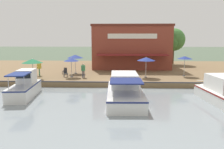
{
  "coord_description": "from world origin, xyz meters",
  "views": [
    {
      "loc": [
        22.16,
        0.38,
        5.18
      ],
      "look_at": [
        -1.0,
        -0.53,
        1.3
      ],
      "focal_mm": 35.0,
      "sensor_mm": 36.0,
      "label": 1
    }
  ],
  "objects_px": {
    "patio_umbrella_mid_patio_right": "(185,58)",
    "patio_umbrella_near_quay_edge": "(71,60)",
    "motorboat_fourth_along": "(124,89)",
    "waterfront_restaurant": "(131,46)",
    "tree_behind_restaurant": "(173,40)",
    "cafe_chair_under_first_umbrella": "(31,72)",
    "motorboat_distant_upstream": "(26,86)",
    "patio_umbrella_far_corner": "(32,61)",
    "person_at_quay_edge": "(83,69)",
    "patio_umbrella_by_entrance": "(75,56)",
    "cafe_chair_beside_entrance": "(65,71)",
    "patio_umbrella_back_row": "(146,59)",
    "person_mid_patio": "(39,66)",
    "cafe_chair_mid_patio": "(66,73)"
  },
  "relations": [
    {
      "from": "patio_umbrella_mid_patio_right",
      "to": "patio_umbrella_near_quay_edge",
      "type": "distance_m",
      "value": 13.59
    },
    {
      "from": "patio_umbrella_near_quay_edge",
      "to": "motorboat_fourth_along",
      "type": "bearing_deg",
      "value": 40.38
    },
    {
      "from": "waterfront_restaurant",
      "to": "tree_behind_restaurant",
      "type": "distance_m",
      "value": 8.27
    },
    {
      "from": "cafe_chair_under_first_umbrella",
      "to": "motorboat_distant_upstream",
      "type": "distance_m",
      "value": 7.5
    },
    {
      "from": "patio_umbrella_far_corner",
      "to": "person_at_quay_edge",
      "type": "bearing_deg",
      "value": 100.56
    },
    {
      "from": "patio_umbrella_mid_patio_right",
      "to": "patio_umbrella_near_quay_edge",
      "type": "relative_size",
      "value": 1.08
    },
    {
      "from": "person_at_quay_edge",
      "to": "cafe_chair_under_first_umbrella",
      "type": "bearing_deg",
      "value": -97.29
    },
    {
      "from": "motorboat_distant_upstream",
      "to": "waterfront_restaurant",
      "type": "bearing_deg",
      "value": 148.46
    },
    {
      "from": "patio_umbrella_far_corner",
      "to": "tree_behind_restaurant",
      "type": "distance_m",
      "value": 24.05
    },
    {
      "from": "motorboat_distant_upstream",
      "to": "patio_umbrella_by_entrance",
      "type": "bearing_deg",
      "value": 164.63
    },
    {
      "from": "patio_umbrella_far_corner",
      "to": "cafe_chair_beside_entrance",
      "type": "relative_size",
      "value": 2.73
    },
    {
      "from": "patio_umbrella_mid_patio_right",
      "to": "person_at_quay_edge",
      "type": "xyz_separation_m",
      "value": [
        1.52,
        -12.1,
        -1.2
      ]
    },
    {
      "from": "waterfront_restaurant",
      "to": "patio_umbrella_by_entrance",
      "type": "height_order",
      "value": "waterfront_restaurant"
    },
    {
      "from": "patio_umbrella_back_row",
      "to": "person_mid_patio",
      "type": "xyz_separation_m",
      "value": [
        -0.78,
        -12.98,
        -1.02
      ]
    },
    {
      "from": "patio_umbrella_back_row",
      "to": "cafe_chair_mid_patio",
      "type": "bearing_deg",
      "value": -89.97
    },
    {
      "from": "person_mid_patio",
      "to": "motorboat_fourth_along",
      "type": "distance_m",
      "value": 13.15
    },
    {
      "from": "waterfront_restaurant",
      "to": "patio_umbrella_mid_patio_right",
      "type": "xyz_separation_m",
      "value": [
        8.63,
        6.13,
        -1.03
      ]
    },
    {
      "from": "waterfront_restaurant",
      "to": "cafe_chair_beside_entrance",
      "type": "bearing_deg",
      "value": -47.65
    },
    {
      "from": "person_at_quay_edge",
      "to": "motorboat_fourth_along",
      "type": "bearing_deg",
      "value": 34.23
    },
    {
      "from": "tree_behind_restaurant",
      "to": "patio_umbrella_far_corner",
      "type": "bearing_deg",
      "value": -52.38
    },
    {
      "from": "cafe_chair_under_first_umbrella",
      "to": "cafe_chair_mid_patio",
      "type": "height_order",
      "value": "same"
    },
    {
      "from": "person_at_quay_edge",
      "to": "tree_behind_restaurant",
      "type": "relative_size",
      "value": 0.27
    },
    {
      "from": "motorboat_fourth_along",
      "to": "tree_behind_restaurant",
      "type": "height_order",
      "value": "tree_behind_restaurant"
    },
    {
      "from": "cafe_chair_beside_entrance",
      "to": "patio_umbrella_mid_patio_right",
      "type": "bearing_deg",
      "value": 87.35
    },
    {
      "from": "motorboat_distant_upstream",
      "to": "patio_umbrella_near_quay_edge",
      "type": "bearing_deg",
      "value": 158.04
    },
    {
      "from": "patio_umbrella_by_entrance",
      "to": "person_mid_patio",
      "type": "distance_m",
      "value": 4.64
    },
    {
      "from": "patio_umbrella_back_row",
      "to": "waterfront_restaurant",
      "type": "bearing_deg",
      "value": -172.07
    },
    {
      "from": "patio_umbrella_mid_patio_right",
      "to": "cafe_chair_mid_patio",
      "type": "xyz_separation_m",
      "value": [
        1.14,
        -14.29,
        -1.77
      ]
    },
    {
      "from": "patio_umbrella_back_row",
      "to": "cafe_chair_under_first_umbrella",
      "type": "xyz_separation_m",
      "value": [
        -0.46,
        -13.89,
        -1.7
      ]
    },
    {
      "from": "patio_umbrella_mid_patio_right",
      "to": "waterfront_restaurant",
      "type": "bearing_deg",
      "value": -144.62
    },
    {
      "from": "person_at_quay_edge",
      "to": "motorboat_fourth_along",
      "type": "distance_m",
      "value": 8.39
    },
    {
      "from": "waterfront_restaurant",
      "to": "cafe_chair_beside_entrance",
      "type": "xyz_separation_m",
      "value": [
        7.94,
        -8.71,
        -2.8
      ]
    },
    {
      "from": "person_mid_patio",
      "to": "cafe_chair_mid_patio",
      "type": "bearing_deg",
      "value": 77.21
    },
    {
      "from": "patio_umbrella_back_row",
      "to": "cafe_chair_mid_patio",
      "type": "xyz_separation_m",
      "value": [
        0.0,
        -9.52,
        -1.7
      ]
    },
    {
      "from": "cafe_chair_beside_entrance",
      "to": "patio_umbrella_near_quay_edge",
      "type": "bearing_deg",
      "value": 34.6
    },
    {
      "from": "waterfront_restaurant",
      "to": "cafe_chair_under_first_umbrella",
      "type": "relative_size",
      "value": 13.79
    },
    {
      "from": "patio_umbrella_back_row",
      "to": "patio_umbrella_near_quay_edge",
      "type": "bearing_deg",
      "value": -89.59
    },
    {
      "from": "patio_umbrella_by_entrance",
      "to": "cafe_chair_mid_patio",
      "type": "distance_m",
      "value": 3.24
    },
    {
      "from": "patio_umbrella_near_quay_edge",
      "to": "motorboat_distant_upstream",
      "type": "relative_size",
      "value": 0.39
    },
    {
      "from": "cafe_chair_mid_patio",
      "to": "person_at_quay_edge",
      "type": "bearing_deg",
      "value": 80.26
    },
    {
      "from": "cafe_chair_under_first_umbrella",
      "to": "tree_behind_restaurant",
      "type": "bearing_deg",
      "value": 122.53
    },
    {
      "from": "patio_umbrella_far_corner",
      "to": "tree_behind_restaurant",
      "type": "bearing_deg",
      "value": 127.62
    },
    {
      "from": "person_mid_patio",
      "to": "patio_umbrella_far_corner",
      "type": "bearing_deg",
      "value": 2.55
    },
    {
      "from": "cafe_chair_mid_patio",
      "to": "person_at_quay_edge",
      "type": "relative_size",
      "value": 0.51
    },
    {
      "from": "patio_umbrella_far_corner",
      "to": "patio_umbrella_near_quay_edge",
      "type": "height_order",
      "value": "patio_umbrella_far_corner"
    },
    {
      "from": "cafe_chair_mid_patio",
      "to": "person_mid_patio",
      "type": "relative_size",
      "value": 0.47
    },
    {
      "from": "waterfront_restaurant",
      "to": "patio_umbrella_far_corner",
      "type": "height_order",
      "value": "waterfront_restaurant"
    },
    {
      "from": "person_mid_patio",
      "to": "waterfront_restaurant",
      "type": "bearing_deg",
      "value": 127.71
    },
    {
      "from": "patio_umbrella_mid_patio_right",
      "to": "motorboat_distant_upstream",
      "type": "distance_m",
      "value": 18.06
    },
    {
      "from": "patio_umbrella_back_row",
      "to": "person_at_quay_edge",
      "type": "relative_size",
      "value": 1.45
    }
  ]
}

